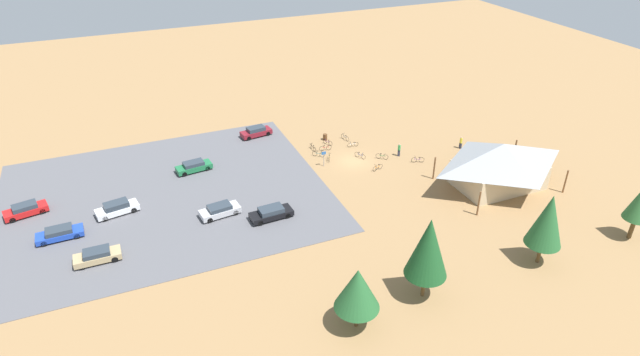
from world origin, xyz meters
name	(u,v)px	position (x,y,z in m)	size (l,w,h in m)	color
ground	(354,161)	(0.00, 0.00, 0.00)	(160.00, 160.00, 0.00)	#937047
parking_lot_asphalt	(166,196)	(24.44, -0.74, 0.03)	(37.02, 31.18, 0.05)	#56565B
bike_pavilion	(501,162)	(-13.33, 12.46, 3.27)	(12.95, 9.26, 5.66)	#C6B28E
trash_bin	(325,137)	(1.00, -7.42, 0.45)	(0.60, 0.60, 0.90)	brown
lot_sign	(324,157)	(4.25, -0.27, 1.41)	(0.56, 0.08, 2.20)	#99999E
pine_west	(548,220)	(-7.42, 25.94, 4.94)	(3.44, 3.44, 7.66)	brown
pine_mideast	(428,247)	(5.62, 25.66, 5.42)	(3.79, 3.79, 8.32)	brown
pine_center	(357,289)	(12.82, 26.69, 4.10)	(3.82, 3.82, 6.05)	brown
bicycle_purple_yard_right	(328,142)	(1.26, -5.93, 0.35)	(0.81, 1.49, 0.78)	black
bicycle_red_yard_left	(325,148)	(2.30, -4.29, 0.39)	(1.73, 0.48, 0.86)	black
bicycle_teal_front_row	(318,154)	(3.87, -3.02, 0.38)	(1.35, 1.19, 0.83)	black
bicycle_green_edge_south	(382,156)	(-3.70, 0.91, 0.39)	(1.32, 1.14, 0.83)	black
bicycle_orange_by_bin	(378,168)	(-1.70, 3.42, 0.38)	(1.65, 0.59, 0.89)	black
bicycle_black_yard_center	(313,147)	(3.79, -5.18, 0.36)	(0.48, 1.75, 0.83)	black
bicycle_silver_yard_front	(345,137)	(-1.64, -6.33, 0.38)	(0.56, 1.76, 0.87)	black
bicycle_blue_edge_north	(360,155)	(-1.13, -0.48, 0.39)	(0.87, 1.54, 0.87)	black
bicycle_yellow_trailside	(329,158)	(2.95, -1.49, 0.38)	(0.77, 1.52, 0.88)	black
bicycle_white_back_row	(353,145)	(-1.71, -3.89, 0.35)	(1.62, 0.48, 0.80)	black
bicycle_purple_near_sign	(418,160)	(-7.60, 3.58, 0.39)	(1.62, 0.71, 0.89)	black
car_blue_by_curb	(60,233)	(35.86, 3.66, 0.69)	(4.68, 1.94, 1.26)	#1E42B2
car_black_mid_lot	(271,213)	(14.34, 8.59, 0.72)	(4.82, 2.12, 1.33)	black
car_green_back_corner	(194,166)	(20.11, -5.42, 0.71)	(4.66, 2.26, 1.32)	#1E6B3D
car_red_second_row	(26,210)	(39.37, -2.56, 0.74)	(4.74, 2.66, 1.37)	red
car_silver_front_row	(220,210)	(19.44, 5.88, 0.72)	(4.63, 2.39, 1.32)	#BCBCC1
car_tan_inner_stall	(97,256)	(32.42, 9.18, 0.71)	(4.43, 1.77, 1.32)	tan
car_maroon_far_end	(256,132)	(9.75, -12.36, 0.75)	(4.66, 2.32, 1.42)	maroon
car_white_aisle_side	(117,208)	(29.95, 1.11, 0.77)	(4.83, 2.55, 1.46)	white
visitor_at_bikes	(461,142)	(-15.26, 2.32, 0.92)	(0.36, 0.38, 1.76)	#2D3347
visitor_crossing_yard	(399,150)	(-6.22, 1.01, 0.97)	(0.40, 0.38, 1.84)	#2D3347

